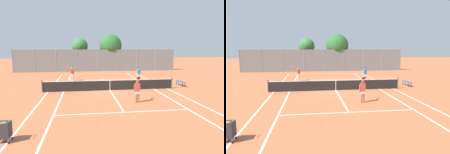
# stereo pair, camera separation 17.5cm
# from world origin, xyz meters

# --- Properties ---
(ground_plane) EXTENTS (120.00, 120.00, 0.00)m
(ground_plane) POSITION_xyz_m (0.00, 0.00, 0.00)
(ground_plane) COLOR #BC663D
(court_line_markings) EXTENTS (11.10, 23.90, 0.01)m
(court_line_markings) POSITION_xyz_m (0.00, 0.00, 0.00)
(court_line_markings) COLOR white
(court_line_markings) RESTS_ON ground
(tennis_net) EXTENTS (12.00, 0.10, 1.07)m
(tennis_net) POSITION_xyz_m (0.00, 0.00, 0.51)
(tennis_net) COLOR #474C47
(tennis_net) RESTS_ON ground
(ball_cart) EXTENTS (0.65, 0.52, 0.96)m
(ball_cart) POSITION_xyz_m (-5.67, -9.42, 0.53)
(ball_cart) COLOR #2D2D33
(ball_cart) RESTS_ON ground
(player_near_side) EXTENTS (0.62, 0.77, 1.77)m
(player_near_side) POSITION_xyz_m (1.37, -4.35, 0.93)
(player_near_side) COLOR #936B4C
(player_near_side) RESTS_ON ground
(player_far_left) EXTENTS (0.85, 0.68, 1.77)m
(player_far_left) POSITION_xyz_m (-3.70, 5.83, 0.93)
(player_far_left) COLOR beige
(player_far_left) RESTS_ON ground
(player_far_right) EXTENTS (0.59, 0.80, 1.77)m
(player_far_right) POSITION_xyz_m (3.93, 4.37, 0.93)
(player_far_right) COLOR beige
(player_far_right) RESTS_ON ground
(loose_tennis_ball_0) EXTENTS (0.07, 0.07, 0.07)m
(loose_tennis_ball_0) POSITION_xyz_m (-1.81, -7.81, 0.03)
(loose_tennis_ball_0) COLOR #D1DB33
(loose_tennis_ball_0) RESTS_ON ground
(loose_tennis_ball_1) EXTENTS (0.07, 0.07, 0.07)m
(loose_tennis_ball_1) POSITION_xyz_m (-3.97, -3.05, 0.03)
(loose_tennis_ball_1) COLOR #D1DB33
(loose_tennis_ball_1) RESTS_ON ground
(courtside_bench) EXTENTS (0.36, 1.50, 0.47)m
(courtside_bench) POSITION_xyz_m (7.44, 1.12, 0.41)
(courtside_bench) COLOR #33598C
(courtside_bench) RESTS_ON ground
(back_fence) EXTENTS (26.72, 0.08, 3.61)m
(back_fence) POSITION_xyz_m (0.00, 15.32, 1.80)
(back_fence) COLOR gray
(back_fence) RESTS_ON ground
(tree_behind_left) EXTENTS (2.83, 2.83, 5.57)m
(tree_behind_left) POSITION_xyz_m (-2.81, 18.74, 4.05)
(tree_behind_left) COLOR brown
(tree_behind_left) RESTS_ON ground
(tree_behind_right) EXTENTS (3.87, 3.87, 6.20)m
(tree_behind_right) POSITION_xyz_m (2.42, 16.81, 4.13)
(tree_behind_right) COLOR brown
(tree_behind_right) RESTS_ON ground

